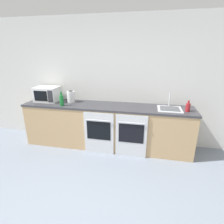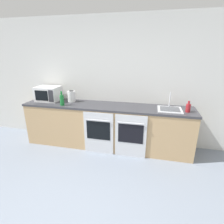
% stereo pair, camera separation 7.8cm
% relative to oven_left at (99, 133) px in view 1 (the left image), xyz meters
% --- Properties ---
extents(wall_back, '(10.00, 0.06, 2.60)m').
position_rel_oven_left_xyz_m(wall_back, '(0.07, 0.66, 0.87)').
color(wall_back, silver).
rests_on(wall_back, ground_plane).
extents(counter_back, '(3.41, 0.64, 0.90)m').
position_rel_oven_left_xyz_m(counter_back, '(0.07, 0.32, 0.02)').
color(counter_back, tan).
rests_on(counter_back, ground_plane).
extents(oven_left, '(0.58, 0.06, 0.84)m').
position_rel_oven_left_xyz_m(oven_left, '(0.00, 0.00, 0.00)').
color(oven_left, silver).
rests_on(oven_left, ground_plane).
extents(oven_right, '(0.58, 0.06, 0.84)m').
position_rel_oven_left_xyz_m(oven_right, '(0.62, 0.00, 0.00)').
color(oven_right, silver).
rests_on(oven_right, ground_plane).
extents(microwave, '(0.49, 0.38, 0.31)m').
position_rel_oven_left_xyz_m(microwave, '(-1.24, 0.39, 0.62)').
color(microwave, silver).
rests_on(microwave, counter_back).
extents(bottle_red, '(0.08, 0.08, 0.20)m').
position_rel_oven_left_xyz_m(bottle_red, '(1.59, 0.24, 0.55)').
color(bottle_red, maroon).
rests_on(bottle_red, counter_back).
extents(bottle_green, '(0.08, 0.08, 0.29)m').
position_rel_oven_left_xyz_m(bottle_green, '(-0.78, 0.13, 0.58)').
color(bottle_green, '#19722D').
rests_on(bottle_green, counter_back).
extents(kettle, '(0.16, 0.16, 0.24)m').
position_rel_oven_left_xyz_m(kettle, '(-0.72, 0.42, 0.59)').
color(kettle, white).
rests_on(kettle, counter_back).
extents(sink, '(0.43, 0.41, 0.30)m').
position_rel_oven_left_xyz_m(sink, '(1.29, 0.30, 0.49)').
color(sink, silver).
rests_on(sink, counter_back).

